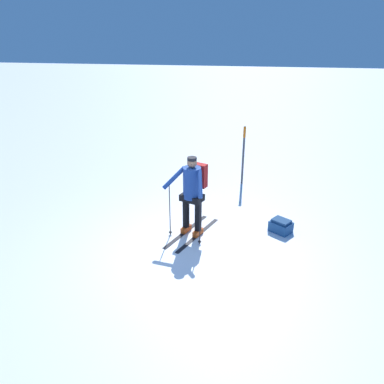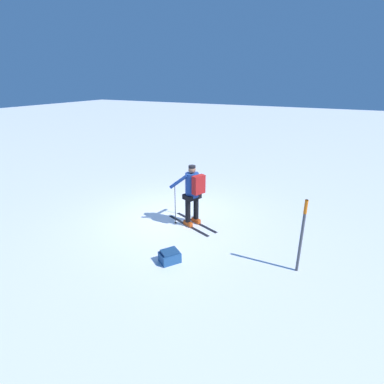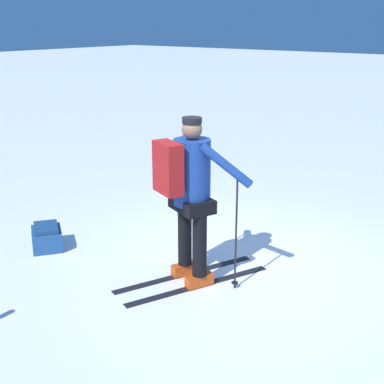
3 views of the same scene
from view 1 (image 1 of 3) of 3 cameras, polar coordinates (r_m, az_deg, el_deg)
ground_plane at (r=7.80m, az=-1.70°, el=-8.73°), size 80.00×80.00×0.00m
skier at (r=7.91m, az=0.11°, el=0.38°), size 1.73×1.12×1.77m
dropped_backpack at (r=8.59m, az=13.38°, el=-5.05°), size 0.54×0.57×0.30m
trail_marker at (r=10.72m, az=7.85°, el=6.14°), size 0.07×0.07×1.69m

